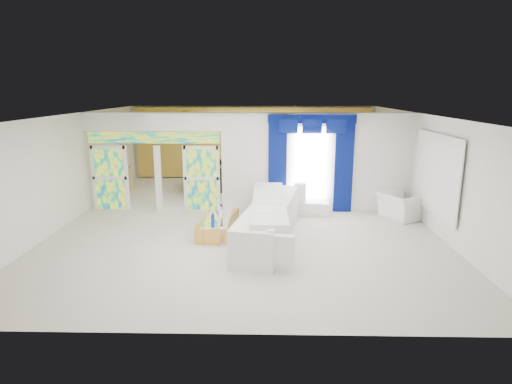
{
  "coord_description": "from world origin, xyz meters",
  "views": [
    {
      "loc": [
        0.54,
        -11.87,
        3.67
      ],
      "look_at": [
        0.3,
        -1.2,
        1.1
      ],
      "focal_mm": 30.02,
      "sensor_mm": 36.0,
      "label": 1
    }
  ],
  "objects_px": {
    "white_sofa": "(270,221)",
    "coffee_table": "(218,225)",
    "console_table": "(310,208)",
    "grand_piano": "(207,176)",
    "armchair": "(401,206)"
  },
  "relations": [
    {
      "from": "white_sofa",
      "to": "armchair",
      "type": "bearing_deg",
      "value": 34.98
    },
    {
      "from": "grand_piano",
      "to": "console_table",
      "type": "bearing_deg",
      "value": -47.38
    },
    {
      "from": "console_table",
      "to": "grand_piano",
      "type": "bearing_deg",
      "value": 135.72
    },
    {
      "from": "white_sofa",
      "to": "coffee_table",
      "type": "xyz_separation_m",
      "value": [
        -1.35,
        0.3,
        -0.22
      ]
    },
    {
      "from": "coffee_table",
      "to": "armchair",
      "type": "height_order",
      "value": "armchair"
    },
    {
      "from": "console_table",
      "to": "coffee_table",
      "type": "bearing_deg",
      "value": -145.59
    },
    {
      "from": "white_sofa",
      "to": "coffee_table",
      "type": "height_order",
      "value": "white_sofa"
    },
    {
      "from": "coffee_table",
      "to": "console_table",
      "type": "distance_m",
      "value": 3.11
    },
    {
      "from": "coffee_table",
      "to": "console_table",
      "type": "height_order",
      "value": "coffee_table"
    },
    {
      "from": "armchair",
      "to": "grand_piano",
      "type": "relative_size",
      "value": 0.63
    },
    {
      "from": "white_sofa",
      "to": "console_table",
      "type": "xyz_separation_m",
      "value": [
        1.22,
        2.06,
        -0.24
      ]
    },
    {
      "from": "console_table",
      "to": "armchair",
      "type": "relative_size",
      "value": 0.99
    },
    {
      "from": "console_table",
      "to": "grand_piano",
      "type": "relative_size",
      "value": 0.62
    },
    {
      "from": "console_table",
      "to": "armchair",
      "type": "bearing_deg",
      "value": -7.83
    },
    {
      "from": "coffee_table",
      "to": "console_table",
      "type": "relative_size",
      "value": 1.69
    }
  ]
}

